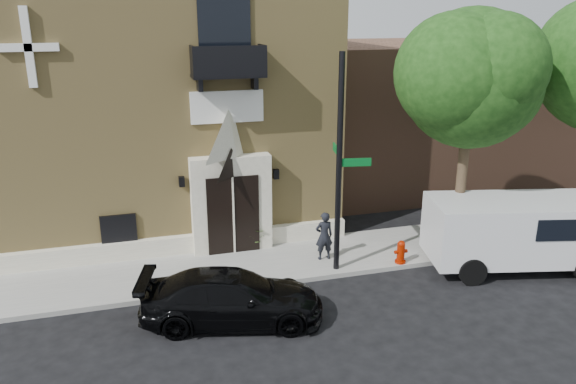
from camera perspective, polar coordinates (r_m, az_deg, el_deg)
name	(u,v)px	position (r m, az deg, el deg)	size (l,w,h in m)	color
ground	(284,286)	(16.87, -0.44, -9.48)	(120.00, 120.00, 0.00)	black
sidewalk	(301,259)	(18.38, 1.31, -6.80)	(42.00, 3.00, 0.15)	gray
church	(154,96)	(22.61, -13.49, 9.51)	(12.20, 11.01, 9.30)	tan
neighbour_building	(472,110)	(28.74, 18.23, 7.93)	(18.00, 8.00, 6.40)	brown
street_tree_left	(474,78)	(17.96, 18.40, 10.98)	(4.97, 4.38, 7.77)	#38281C
black_sedan	(232,298)	(14.86, -5.72, -10.63)	(1.92, 4.72, 1.37)	black
cargo_van	(525,231)	(18.95, 22.90, -3.63)	(5.86, 3.37, 2.25)	silver
street_sign	(340,166)	(16.50, 5.26, 2.70)	(1.03, 1.14, 6.56)	black
fire_hydrant	(401,252)	(18.14, 11.39, -5.98)	(0.43, 0.34, 0.75)	#8D1500
dumpster	(512,230)	(20.40, 21.83, -3.62)	(1.95, 1.50, 1.12)	#0F371D
planter	(256,238)	(18.92, -3.24, -4.67)	(0.63, 0.54, 0.70)	#4C6D2F
pedestrian_near	(324,236)	(17.93, 3.69, -4.47)	(0.58, 0.38, 1.59)	black
pedestrian_far	(538,210)	(22.22, 24.05, -1.64)	(0.74, 0.58, 1.52)	#2C251E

